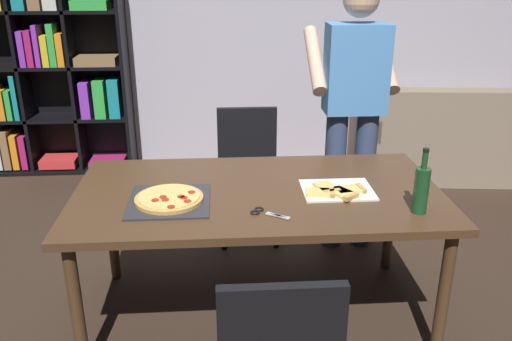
% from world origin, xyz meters
% --- Properties ---
extents(ground_plane, '(12.00, 12.00, 0.00)m').
position_xyz_m(ground_plane, '(0.00, 0.00, 0.00)').
color(ground_plane, '#38281E').
extents(back_wall, '(6.40, 0.10, 2.80)m').
position_xyz_m(back_wall, '(0.00, 2.60, 1.40)').
color(back_wall, '#BCB7C6').
rests_on(back_wall, ground_plane).
extents(dining_table, '(1.88, 1.00, 0.75)m').
position_xyz_m(dining_table, '(0.00, 0.00, 0.69)').
color(dining_table, '#4C331E').
rests_on(dining_table, ground_plane).
extents(chair_far_side, '(0.42, 0.42, 0.90)m').
position_xyz_m(chair_far_side, '(0.00, 0.99, 0.51)').
color(chair_far_side, black).
rests_on(chair_far_side, ground_plane).
extents(couch, '(1.78, 1.03, 0.85)m').
position_xyz_m(couch, '(1.89, 1.99, 0.30)').
color(couch, gray).
rests_on(couch, ground_plane).
extents(bookshelf, '(1.40, 0.35, 1.95)m').
position_xyz_m(bookshelf, '(-1.75, 2.38, 0.97)').
color(bookshelf, black).
rests_on(bookshelf, ground_plane).
extents(person_serving_pizza, '(0.55, 0.54, 1.75)m').
position_xyz_m(person_serving_pizza, '(0.67, 0.77, 1.00)').
color(person_serving_pizza, '#38476B').
rests_on(person_serving_pizza, ground_plane).
extents(pepperoni_pizza_on_tray, '(0.39, 0.39, 0.04)m').
position_xyz_m(pepperoni_pizza_on_tray, '(-0.44, -0.12, 0.77)').
color(pepperoni_pizza_on_tray, '#2D2D33').
rests_on(pepperoni_pizza_on_tray, dining_table).
extents(pizza_slices_on_towel, '(0.36, 0.30, 0.03)m').
position_xyz_m(pizza_slices_on_towel, '(0.40, -0.06, 0.76)').
color(pizza_slices_on_towel, white).
rests_on(pizza_slices_on_towel, dining_table).
extents(wine_bottle, '(0.07, 0.07, 0.32)m').
position_xyz_m(wine_bottle, '(0.73, -0.31, 0.87)').
color(wine_bottle, '#194723').
rests_on(wine_bottle, dining_table).
extents(kitchen_scissors, '(0.19, 0.15, 0.01)m').
position_xyz_m(kitchen_scissors, '(0.01, -0.27, 0.76)').
color(kitchen_scissors, silver).
rests_on(kitchen_scissors, dining_table).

